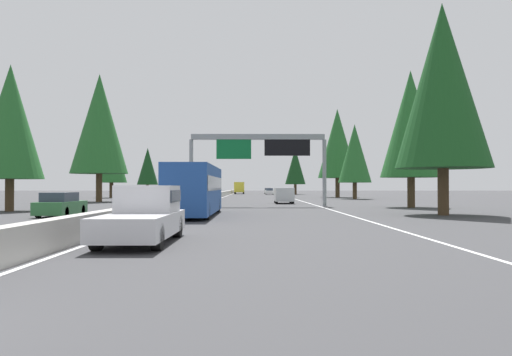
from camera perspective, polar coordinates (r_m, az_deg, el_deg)
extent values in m
plane|color=#38383A|center=(65.59, -5.07, -2.59)|extent=(320.00, 320.00, 0.00)
cube|color=#ADAAA3|center=(85.54, -4.15, -1.92)|extent=(180.00, 0.56, 0.90)
cube|color=silver|center=(75.60, 4.31, -2.37)|extent=(160.00, 0.16, 0.01)
cube|color=silver|center=(75.54, -4.25, -2.37)|extent=(160.00, 0.16, 0.01)
cylinder|color=gray|center=(46.20, -7.45, 0.58)|extent=(0.36, 0.36, 6.17)
cylinder|color=gray|center=(46.31, 7.86, 0.58)|extent=(0.36, 0.36, 6.17)
cube|color=gray|center=(46.06, 0.21, 4.74)|extent=(0.50, 12.32, 0.50)
cube|color=#0C602D|center=(45.85, -2.56, 3.38)|extent=(0.12, 3.20, 1.90)
cube|color=black|center=(45.92, 3.60, 3.50)|extent=(0.16, 4.20, 1.50)
cube|color=silver|center=(16.45, -12.99, -5.20)|extent=(5.60, 2.00, 0.70)
cube|color=silver|center=(17.40, -12.25, -2.33)|extent=(2.24, 1.84, 0.90)
cube|color=#2D3847|center=(17.39, -12.24, -2.04)|extent=(2.02, 1.92, 0.41)
cylinder|color=black|center=(18.46, -14.34, -5.39)|extent=(0.80, 0.28, 0.80)
cylinder|color=black|center=(18.12, -9.03, -5.49)|extent=(0.80, 0.28, 0.80)
cylinder|color=black|center=(14.91, -17.81, -6.42)|extent=(0.80, 0.28, 0.80)
cylinder|color=black|center=(14.49, -11.26, -6.61)|extent=(0.80, 0.28, 0.80)
cube|color=#1E4793|center=(31.53, -6.94, -1.30)|extent=(11.50, 2.50, 2.90)
cube|color=#2D3847|center=(31.53, -6.94, -0.64)|extent=(11.04, 2.55, 0.84)
cylinder|color=black|center=(35.69, -7.95, -3.11)|extent=(1.00, 0.30, 1.00)
cylinder|color=black|center=(35.46, -4.42, -3.13)|extent=(1.00, 0.30, 1.00)
cylinder|color=black|center=(27.74, -10.18, -3.71)|extent=(1.00, 0.30, 1.00)
cylinder|color=black|center=(27.45, -5.64, -3.75)|extent=(1.00, 0.30, 1.00)
cube|color=silver|center=(54.20, 3.21, -1.90)|extent=(5.00, 1.95, 1.44)
cube|color=#2D3847|center=(51.90, 3.36, -1.66)|extent=(0.08, 1.48, 0.56)
cylinder|color=black|center=(55.87, 2.23, -2.51)|extent=(0.70, 0.24, 0.70)
cylinder|color=black|center=(55.97, 3.98, -2.50)|extent=(0.70, 0.24, 0.70)
cylinder|color=black|center=(52.47, 2.39, -2.61)|extent=(0.70, 0.24, 0.70)
cylinder|color=black|center=(52.58, 4.25, -2.60)|extent=(0.70, 0.24, 0.70)
cube|color=white|center=(115.40, 1.55, -1.64)|extent=(4.40, 1.80, 0.76)
cube|color=#2D3847|center=(115.17, 1.56, -1.31)|extent=(2.46, 1.51, 0.56)
cylinder|color=black|center=(116.79, 1.14, -1.74)|extent=(0.64, 0.22, 0.64)
cylinder|color=black|center=(116.84, 1.92, -1.73)|extent=(0.64, 0.22, 0.64)
cylinder|color=black|center=(113.97, 1.18, -1.75)|extent=(0.64, 0.22, 0.64)
cylinder|color=black|center=(114.02, 1.97, -1.75)|extent=(0.64, 0.22, 0.64)
cube|color=white|center=(132.56, 1.34, -1.56)|extent=(4.40, 1.80, 0.76)
cube|color=#2D3847|center=(132.33, 1.35, -1.27)|extent=(2.46, 1.51, 0.56)
cylinder|color=black|center=(133.94, 0.99, -1.64)|extent=(0.64, 0.22, 0.64)
cylinder|color=black|center=(133.99, 1.66, -1.64)|extent=(0.64, 0.22, 0.64)
cylinder|color=black|center=(131.13, 1.02, -1.65)|extent=(0.64, 0.22, 0.64)
cylinder|color=black|center=(131.18, 1.71, -1.65)|extent=(0.64, 0.22, 0.64)
cube|color=gold|center=(124.85, -1.94, -1.05)|extent=(6.12, 2.40, 2.50)
cube|color=silver|center=(129.10, -1.88, -1.19)|extent=(2.38, 2.30, 1.90)
cylinder|color=black|center=(128.97, -2.35, -1.61)|extent=(0.90, 0.28, 0.90)
cylinder|color=black|center=(128.91, -1.41, -1.61)|extent=(0.90, 0.28, 0.90)
cylinder|color=black|center=(123.19, -2.45, -1.64)|extent=(0.90, 0.28, 0.90)
cylinder|color=black|center=(123.13, -1.46, -1.64)|extent=(0.90, 0.28, 0.90)
cube|color=#2D6B38|center=(32.86, -21.46, -3.18)|extent=(4.40, 1.80, 0.76)
cube|color=#2D3847|center=(32.64, -21.59, -2.04)|extent=(2.46, 1.51, 0.56)
cylinder|color=black|center=(34.47, -21.84, -3.42)|extent=(0.64, 0.22, 0.64)
cylinder|color=black|center=(33.92, -19.36, -3.48)|extent=(0.64, 0.22, 0.64)
cylinder|color=black|center=(31.87, -23.71, -3.62)|extent=(0.64, 0.22, 0.64)
cylinder|color=black|center=(31.27, -21.04, -3.68)|extent=(0.64, 0.22, 0.64)
cylinder|color=#4C3823|center=(33.86, 20.68, -1.48)|extent=(0.69, 0.69, 3.00)
cone|color=#194C1E|center=(34.48, 20.61, 9.93)|extent=(6.00, 6.00, 10.64)
cylinder|color=#4C3823|center=(45.18, 17.37, -1.59)|extent=(0.65, 0.65, 2.64)
cone|color=#236028|center=(45.50, 17.33, 5.97)|extent=(5.27, 5.27, 9.34)
cylinder|color=#4C3823|center=(74.35, 11.26, -1.45)|extent=(0.62, 0.62, 2.43)
cone|color=#236028|center=(74.51, 11.25, 2.80)|extent=(4.86, 4.86, 8.61)
cylinder|color=#4C3823|center=(84.96, 9.33, -1.10)|extent=(0.72, 0.72, 3.30)
cone|color=#236028|center=(85.27, 9.32, 3.94)|extent=(6.60, 6.60, 11.70)
cylinder|color=#4C3823|center=(115.51, 4.53, -1.31)|extent=(0.62, 0.62, 2.38)
cone|color=#143D19|center=(115.60, 4.53, 1.38)|extent=(4.77, 4.77, 8.45)
cylinder|color=#4C3823|center=(40.92, -26.42, -1.77)|extent=(0.62, 0.62, 2.40)
cone|color=#236028|center=(41.19, -26.37, 5.84)|extent=(4.80, 4.80, 8.51)
cylinder|color=#4C3823|center=(62.36, -17.56, -1.07)|extent=(0.73, 0.73, 3.39)
cone|color=#236028|center=(62.82, -17.53, 5.97)|extent=(6.77, 6.77, 12.00)
cylinder|color=#4C3823|center=(84.64, -16.25, -1.35)|extent=(0.63, 0.63, 2.49)
cone|color=#236028|center=(84.79, -16.24, 2.49)|extent=(4.99, 4.99, 8.84)
cylinder|color=#4C3823|center=(109.13, -12.34, -1.34)|extent=(0.60, 0.60, 2.24)
cone|color=#143D19|center=(109.22, -12.33, 1.33)|extent=(4.48, 4.48, 7.94)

